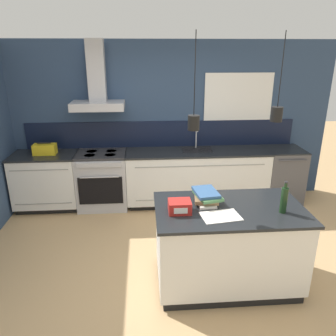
{
  "coord_description": "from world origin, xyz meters",
  "views": [
    {
      "loc": [
        -0.31,
        -3.31,
        2.43
      ],
      "look_at": [
        -0.02,
        0.52,
        1.05
      ],
      "focal_mm": 35.0,
      "sensor_mm": 36.0,
      "label": 1
    }
  ],
  "objects_px": {
    "bottle_on_island": "(284,200)",
    "dishwasher": "(282,175)",
    "book_stack": "(206,196)",
    "red_supply_box": "(180,207)",
    "oven_range": "(103,180)",
    "yellow_toolbox": "(45,149)"
  },
  "relations": [
    {
      "from": "oven_range",
      "to": "yellow_toolbox",
      "type": "distance_m",
      "value": 1.01
    },
    {
      "from": "book_stack",
      "to": "red_supply_box",
      "type": "bearing_deg",
      "value": -146.37
    },
    {
      "from": "bottle_on_island",
      "to": "book_stack",
      "type": "bearing_deg",
      "value": 158.1
    },
    {
      "from": "dishwasher",
      "to": "yellow_toolbox",
      "type": "height_order",
      "value": "yellow_toolbox"
    },
    {
      "from": "dishwasher",
      "to": "yellow_toolbox",
      "type": "distance_m",
      "value": 3.88
    },
    {
      "from": "bottle_on_island",
      "to": "yellow_toolbox",
      "type": "height_order",
      "value": "bottle_on_island"
    },
    {
      "from": "dishwasher",
      "to": "book_stack",
      "type": "height_order",
      "value": "book_stack"
    },
    {
      "from": "dishwasher",
      "to": "book_stack",
      "type": "relative_size",
      "value": 2.4
    },
    {
      "from": "bottle_on_island",
      "to": "red_supply_box",
      "type": "distance_m",
      "value": 1.03
    },
    {
      "from": "book_stack",
      "to": "bottle_on_island",
      "type": "bearing_deg",
      "value": -21.9
    },
    {
      "from": "oven_range",
      "to": "dishwasher",
      "type": "bearing_deg",
      "value": 0.08
    },
    {
      "from": "oven_range",
      "to": "yellow_toolbox",
      "type": "bearing_deg",
      "value": 179.71
    },
    {
      "from": "oven_range",
      "to": "red_supply_box",
      "type": "xyz_separation_m",
      "value": [
        1.02,
        -2.08,
        0.51
      ]
    },
    {
      "from": "oven_range",
      "to": "dishwasher",
      "type": "relative_size",
      "value": 1.0
    },
    {
      "from": "bottle_on_island",
      "to": "dishwasher",
      "type": "bearing_deg",
      "value": 66.41
    },
    {
      "from": "oven_range",
      "to": "dishwasher",
      "type": "height_order",
      "value": "same"
    },
    {
      "from": "red_supply_box",
      "to": "dishwasher",
      "type": "bearing_deg",
      "value": 46.58
    },
    {
      "from": "red_supply_box",
      "to": "yellow_toolbox",
      "type": "relative_size",
      "value": 0.66
    },
    {
      "from": "bottle_on_island",
      "to": "red_supply_box",
      "type": "height_order",
      "value": "bottle_on_island"
    },
    {
      "from": "yellow_toolbox",
      "to": "dishwasher",
      "type": "bearing_deg",
      "value": -0.0
    },
    {
      "from": "book_stack",
      "to": "yellow_toolbox",
      "type": "bearing_deg",
      "value": 139.24
    },
    {
      "from": "book_stack",
      "to": "red_supply_box",
      "type": "xyz_separation_m",
      "value": [
        -0.31,
        -0.2,
        -0.01
      ]
    }
  ]
}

